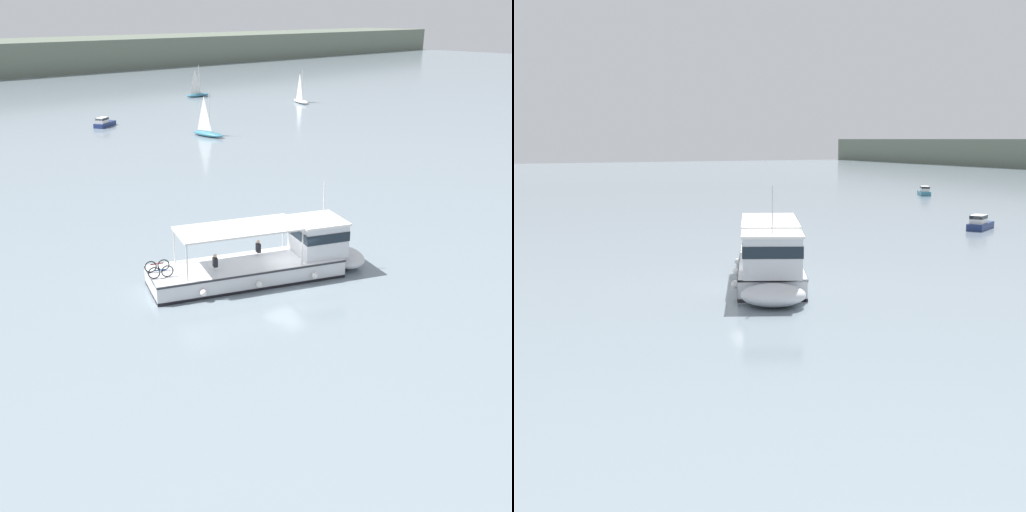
# 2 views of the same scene
# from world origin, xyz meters

# --- Properties ---
(ground_plane) EXTENTS (400.00, 400.00, 0.00)m
(ground_plane) POSITION_xyz_m (0.00, 0.00, 0.00)
(ground_plane) COLOR gray
(ferry_main) EXTENTS (12.91, 7.78, 5.32)m
(ferry_main) POSITION_xyz_m (-0.72, 0.91, 1.01)
(ferry_main) COLOR silver
(ferry_main) RESTS_ON ground
(motorboat_near_port) EXTENTS (3.79, 2.81, 1.26)m
(motorboat_near_port) POSITION_xyz_m (-46.52, 44.26, 0.54)
(motorboat_near_port) COLOR teal
(motorboat_near_port) RESTS_ON ground
(motorboat_far_left) EXTENTS (3.05, 3.73, 1.26)m
(motorboat_far_left) POSITION_xyz_m (-14.59, 26.29, 0.54)
(motorboat_far_left) COLOR navy
(motorboat_far_left) RESTS_ON ground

